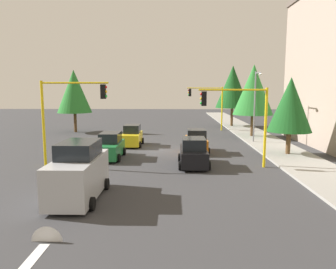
% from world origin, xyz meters
% --- Properties ---
extents(ground_plane, '(120.00, 120.00, 0.00)m').
position_xyz_m(ground_plane, '(0.00, 0.00, 0.00)').
color(ground_plane, '#353538').
extents(sidewalk_kerb, '(80.00, 4.00, 0.15)m').
position_xyz_m(sidewalk_kerb, '(-5.00, 10.50, 0.07)').
color(sidewalk_kerb, gray).
rests_on(sidewalk_kerb, ground).
extents(lane_arrow_near, '(2.40, 1.10, 1.10)m').
position_xyz_m(lane_arrow_near, '(11.51, -3.00, 0.01)').
color(lane_arrow_near, silver).
rests_on(lane_arrow_near, ground).
extents(lane_arrow_mid, '(2.40, 1.10, 1.10)m').
position_xyz_m(lane_arrow_mid, '(17.51, -3.00, 0.01)').
color(lane_arrow_mid, silver).
rests_on(lane_arrow_mid, ground).
extents(traffic_signal_far_left, '(0.36, 4.59, 5.61)m').
position_xyz_m(traffic_signal_far_left, '(-14.00, 5.69, 3.97)').
color(traffic_signal_far_left, yellow).
rests_on(traffic_signal_far_left, ground).
extents(traffic_signal_near_right, '(0.36, 4.59, 5.84)m').
position_xyz_m(traffic_signal_near_right, '(6.00, -5.72, 4.12)').
color(traffic_signal_near_right, yellow).
rests_on(traffic_signal_near_right, ground).
extents(traffic_signal_near_left, '(0.36, 4.59, 5.38)m').
position_xyz_m(traffic_signal_near_left, '(6.00, 5.65, 3.82)').
color(traffic_signal_near_left, yellow).
rests_on(traffic_signal_near_left, ground).
extents(street_lamp_curbside, '(2.15, 0.28, 7.00)m').
position_xyz_m(street_lamp_curbside, '(-3.61, 9.20, 4.35)').
color(street_lamp_curbside, slate).
rests_on(street_lamp_curbside, ground).
extents(tree_roadside_mid, '(4.35, 4.35, 7.96)m').
position_xyz_m(tree_roadside_mid, '(-8.00, 10.00, 5.23)').
color(tree_roadside_mid, brown).
rests_on(tree_roadside_mid, ground).
extents(tree_opposite_side, '(4.20, 4.20, 7.68)m').
position_xyz_m(tree_opposite_side, '(-12.00, -11.00, 5.04)').
color(tree_opposite_side, brown).
rests_on(tree_opposite_side, ground).
extents(tree_roadside_near, '(3.42, 3.42, 6.22)m').
position_xyz_m(tree_roadside_near, '(2.00, 10.50, 4.06)').
color(tree_roadside_near, brown).
rests_on(tree_roadside_near, ground).
extents(tree_roadside_far, '(4.68, 4.68, 8.58)m').
position_xyz_m(tree_roadside_far, '(-18.00, 9.50, 5.64)').
color(tree_roadside_far, brown).
rests_on(tree_roadside_far, ground).
extents(delivery_van_silver, '(4.80, 2.22, 2.77)m').
position_xyz_m(delivery_van_silver, '(12.56, -3.18, 1.28)').
color(delivery_van_silver, '#B2B5BA').
rests_on(delivery_van_silver, ground).
extents(car_orange, '(3.63, 2.03, 1.98)m').
position_xyz_m(car_orange, '(0.87, 3.23, 0.90)').
color(car_orange, orange).
rests_on(car_orange, ground).
extents(car_yellow, '(3.66, 1.94, 1.98)m').
position_xyz_m(car_yellow, '(-2.22, -2.59, 0.89)').
color(car_yellow, yellow).
rests_on(car_yellow, ground).
extents(car_black, '(4.07, 2.10, 1.98)m').
position_xyz_m(car_black, '(5.70, 2.72, 0.90)').
color(car_black, black).
rests_on(car_black, ground).
extents(car_green, '(4.12, 1.95, 1.98)m').
position_xyz_m(car_green, '(3.31, -3.54, 0.90)').
color(car_green, '#1E7238').
rests_on(car_green, ground).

